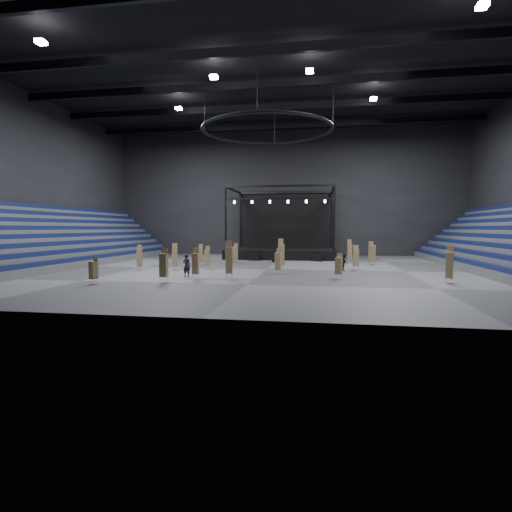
# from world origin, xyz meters

# --- Properties ---
(floor) EXTENTS (50.00, 50.00, 0.00)m
(floor) POSITION_xyz_m (0.00, 0.00, 0.00)
(floor) COLOR #4B4B4E
(floor) RESTS_ON ground
(ceiling) EXTENTS (50.00, 42.00, 0.20)m
(ceiling) POSITION_xyz_m (0.00, 0.00, 18.00)
(ceiling) COLOR black
(ceiling) RESTS_ON wall_back
(wall_back) EXTENTS (50.00, 0.20, 18.00)m
(wall_back) POSITION_xyz_m (0.00, 21.00, 9.00)
(wall_back) COLOR black
(wall_back) RESTS_ON ground
(wall_front) EXTENTS (50.00, 0.20, 18.00)m
(wall_front) POSITION_xyz_m (0.00, -21.00, 9.00)
(wall_front) COLOR black
(wall_front) RESTS_ON ground
(wall_left) EXTENTS (0.20, 42.00, 18.00)m
(wall_left) POSITION_xyz_m (-25.00, 0.00, 9.00)
(wall_left) COLOR black
(wall_left) RESTS_ON ground
(bleachers_left) EXTENTS (7.20, 40.00, 6.40)m
(bleachers_left) POSITION_xyz_m (-22.94, 0.00, 1.73)
(bleachers_left) COLOR #4C4C4E
(bleachers_left) RESTS_ON floor
(stage) EXTENTS (14.00, 10.00, 9.20)m
(stage) POSITION_xyz_m (0.00, 16.24, 1.45)
(stage) COLOR black
(stage) RESTS_ON floor
(truss_ring) EXTENTS (12.30, 12.30, 5.15)m
(truss_ring) POSITION_xyz_m (-0.00, 0.00, 13.00)
(truss_ring) COLOR black
(truss_ring) RESTS_ON ceiling
(roof_girders) EXTENTS (49.00, 30.35, 0.70)m
(roof_girders) POSITION_xyz_m (0.00, -0.00, 17.20)
(roof_girders) COLOR black
(roof_girders) RESTS_ON ceiling
(floodlights) EXTENTS (28.60, 16.60, 0.25)m
(floodlights) POSITION_xyz_m (0.00, -4.00, 16.60)
(floodlights) COLOR white
(floodlights) RESTS_ON roof_girders
(flight_case_left) EXTENTS (1.32, 0.81, 0.82)m
(flight_case_left) POSITION_xyz_m (-2.86, 10.05, 0.41)
(flight_case_left) COLOR black
(flight_case_left) RESTS_ON floor
(flight_case_mid) EXTENTS (1.25, 0.73, 0.79)m
(flight_case_mid) POSITION_xyz_m (0.09, 8.21, 0.39)
(flight_case_mid) COLOR black
(flight_case_mid) RESTS_ON floor
(flight_case_right) EXTENTS (1.19, 0.75, 0.73)m
(flight_case_right) POSITION_xyz_m (4.75, 9.99, 0.37)
(flight_case_right) COLOR black
(flight_case_right) RESTS_ON floor
(chair_stack_0) EXTENTS (0.61, 0.61, 2.00)m
(chair_stack_0) POSITION_xyz_m (6.41, -6.48, 1.07)
(chair_stack_0) COLOR silver
(chair_stack_0) RESTS_ON floor
(chair_stack_1) EXTENTS (0.49, 0.49, 2.39)m
(chair_stack_1) POSITION_xyz_m (-4.45, -8.10, 1.24)
(chair_stack_1) COLOR silver
(chair_stack_1) RESTS_ON floor
(chair_stack_2) EXTENTS (0.53, 0.53, 2.67)m
(chair_stack_2) POSITION_xyz_m (8.25, 8.01, 1.35)
(chair_stack_2) COLOR silver
(chair_stack_2) RESTS_ON floor
(chair_stack_3) EXTENTS (0.48, 0.48, 2.37)m
(chair_stack_3) POSITION_xyz_m (-11.57, -2.76, 1.21)
(chair_stack_3) COLOR silver
(chair_stack_3) RESTS_ON floor
(chair_stack_4) EXTENTS (0.72, 0.72, 2.51)m
(chair_stack_4) POSITION_xyz_m (10.44, 6.28, 1.32)
(chair_stack_4) COLOR silver
(chair_stack_4) RESTS_ON floor
(chair_stack_5) EXTENTS (0.52, 0.52, 2.34)m
(chair_stack_5) POSITION_xyz_m (8.28, 0.41, 1.23)
(chair_stack_5) COLOR silver
(chair_stack_5) RESTS_ON floor
(chair_stack_6) EXTENTS (0.51, 0.51, 2.50)m
(chair_stack_6) POSITION_xyz_m (-6.11, -10.32, 1.30)
(chair_stack_6) COLOR silver
(chair_stack_6) RESTS_ON floor
(chair_stack_7) EXTENTS (0.65, 0.65, 2.93)m
(chair_stack_7) POSITION_xyz_m (1.37, -0.04, 1.48)
(chair_stack_7) COLOR silver
(chair_stack_7) RESTS_ON floor
(chair_stack_8) EXTENTS (0.58, 0.58, 1.89)m
(chair_stack_8) POSITION_xyz_m (-10.60, -11.99, 1.02)
(chair_stack_8) COLOR silver
(chair_stack_8) RESTS_ON floor
(chair_stack_9) EXTENTS (0.61, 0.61, 2.67)m
(chair_stack_9) POSITION_xyz_m (14.00, -7.72, 1.36)
(chair_stack_9) COLOR silver
(chair_stack_9) RESTS_ON floor
(chair_stack_10) EXTENTS (0.65, 0.65, 2.97)m
(chair_stack_10) POSITION_xyz_m (-1.92, -7.69, 1.50)
(chair_stack_10) COLOR silver
(chair_stack_10) RESTS_ON floor
(chair_stack_11) EXTENTS (0.46, 0.46, 2.26)m
(chair_stack_11) POSITION_xyz_m (-7.36, 2.72, 1.15)
(chair_stack_11) COLOR silver
(chair_stack_11) RESTS_ON floor
(chair_stack_12) EXTENTS (0.57, 0.57, 2.20)m
(chair_stack_12) POSITION_xyz_m (1.46, -3.59, 1.16)
(chair_stack_12) COLOR silver
(chair_stack_12) RESTS_ON floor
(chair_stack_13) EXTENTS (0.62, 0.62, 2.28)m
(chair_stack_13) POSITION_xyz_m (-4.15, 4.94, 1.20)
(chair_stack_13) COLOR silver
(chair_stack_13) RESTS_ON floor
(chair_stack_14) EXTENTS (0.60, 0.60, 2.50)m
(chair_stack_14) POSITION_xyz_m (-8.58, -1.58, 1.29)
(chair_stack_14) COLOR silver
(chair_stack_14) RESTS_ON floor
(chair_stack_15) EXTENTS (0.46, 0.46, 2.21)m
(chair_stack_15) POSITION_xyz_m (-5.68, -0.64, 1.15)
(chair_stack_15) COLOR silver
(chair_stack_15) RESTS_ON floor
(man_center) EXTENTS (0.74, 0.55, 1.83)m
(man_center) POSITION_xyz_m (-5.57, -6.91, 0.91)
(man_center) COLOR black
(man_center) RESTS_ON floor
(crew_member) EXTENTS (0.70, 0.84, 1.54)m
(crew_member) POSITION_xyz_m (7.25, 0.12, 0.77)
(crew_member) COLOR black
(crew_member) RESTS_ON floor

